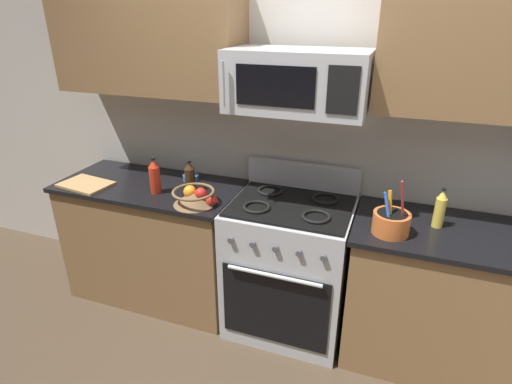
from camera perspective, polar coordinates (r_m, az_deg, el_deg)
name	(u,v)px	position (r m, az deg, el deg)	size (l,w,h in m)	color
wall_back	(309,129)	(2.77, 7.37, 8.64)	(8.00, 0.10, 2.60)	beige
counter_left	(156,240)	(3.16, -13.75, -6.52)	(1.27, 0.63, 0.91)	olive
range_oven	(289,265)	(2.77, 4.64, -10.07)	(0.76, 0.67, 1.09)	#B2B5BA
counter_right	(436,297)	(2.74, 23.71, -13.23)	(1.04, 0.63, 0.91)	olive
microwave	(298,81)	(2.35, 5.81, 15.06)	(0.77, 0.44, 0.34)	#B2B5BA
upper_cabinets_left	(147,38)	(2.88, -14.86, 19.91)	(1.26, 0.34, 0.68)	olive
upper_cabinets_right	(487,47)	(2.42, 29.40, 17.09)	(1.03, 0.34, 0.68)	olive
utensil_crock	(391,222)	(2.34, 18.24, -4.01)	(0.20, 0.20, 0.33)	#D1662D
fruit_basket	(194,196)	(2.58, -8.63, -0.59)	(0.27, 0.27, 0.12)	brown
apple_loose	(211,200)	(2.55, -6.21, -1.13)	(0.07, 0.07, 0.07)	red
cutting_board	(86,184)	(3.08, -22.55, 1.01)	(0.34, 0.24, 0.02)	tan
bottle_oil	(440,209)	(2.48, 24.17, -2.18)	(0.06, 0.06, 0.24)	gold
bottle_hot_sauce	(155,177)	(2.77, -13.87, 2.09)	(0.07, 0.07, 0.24)	red
bottle_soy	(190,177)	(2.76, -9.16, 2.08)	(0.07, 0.07, 0.22)	#382314
prep_bowl	(191,177)	(2.96, -9.02, 2.03)	(0.11, 0.11, 0.04)	teal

